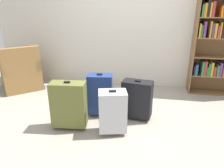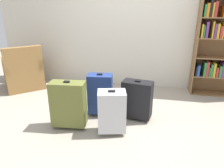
# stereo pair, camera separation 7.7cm
# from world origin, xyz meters

# --- Properties ---
(ground_plane) EXTENTS (10.10, 10.10, 0.00)m
(ground_plane) POSITION_xyz_m (0.00, 0.00, 0.00)
(ground_plane) COLOR #9E9384
(back_wall) EXTENTS (5.77, 0.10, 2.60)m
(back_wall) POSITION_xyz_m (0.00, 1.65, 1.30)
(back_wall) COLOR beige
(back_wall) RESTS_ON ground
(armchair) EXTENTS (0.99, 0.99, 0.90)m
(armchair) POSITION_xyz_m (-2.15, 0.99, 0.32)
(armchair) COLOR olive
(armchair) RESTS_ON ground
(mug) EXTENTS (0.12, 0.08, 0.10)m
(mug) POSITION_xyz_m (-1.67, 1.06, 0.05)
(mug) COLOR white
(mug) RESTS_ON ground
(suitcase_olive) EXTENTS (0.49, 0.26, 0.70)m
(suitcase_olive) POSITION_xyz_m (-0.66, -0.28, 0.36)
(suitcase_olive) COLOR brown
(suitcase_olive) RESTS_ON ground
(suitcase_silver) EXTENTS (0.41, 0.33, 0.63)m
(suitcase_silver) POSITION_xyz_m (-0.05, -0.30, 0.33)
(suitcase_silver) COLOR #B7BABF
(suitcase_silver) RESTS_ON ground
(suitcase_black) EXTENTS (0.47, 0.30, 0.62)m
(suitcase_black) POSITION_xyz_m (0.25, 0.16, 0.33)
(suitcase_black) COLOR black
(suitcase_black) RESTS_ON ground
(suitcase_navy_blue) EXTENTS (0.39, 0.26, 0.68)m
(suitcase_navy_blue) POSITION_xyz_m (-0.32, 0.17, 0.36)
(suitcase_navy_blue) COLOR navy
(suitcase_navy_blue) RESTS_ON ground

